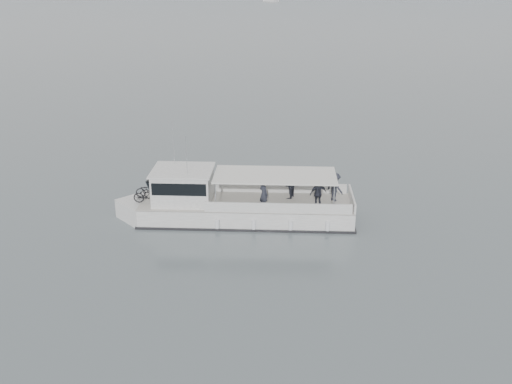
# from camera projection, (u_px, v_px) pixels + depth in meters

# --- Properties ---
(ground) EXTENTS (1400.00, 1400.00, 0.00)m
(ground) POSITION_uv_depth(u_px,v_px,m) (335.00, 217.00, 30.19)
(ground) COLOR #4F5A5E
(ground) RESTS_ON ground
(tour_boat) EXTENTS (12.55, 4.97, 5.23)m
(tour_boat) POSITION_uv_depth(u_px,v_px,m) (226.00, 204.00, 29.59)
(tour_boat) COLOR white
(tour_boat) RESTS_ON ground
(moored_fleet) EXTENTS (398.48, 355.21, 9.32)m
(moored_fleet) POSITION_uv_depth(u_px,v_px,m) (297.00, 4.00, 216.10)
(moored_fleet) COLOR white
(moored_fleet) RESTS_ON ground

